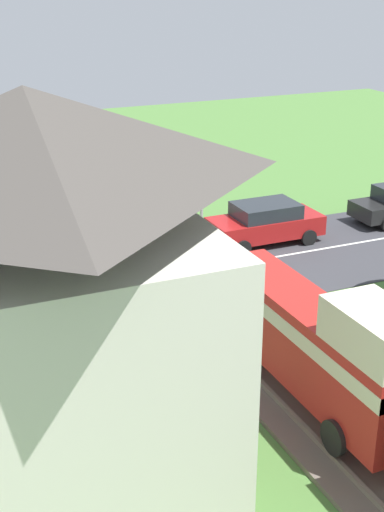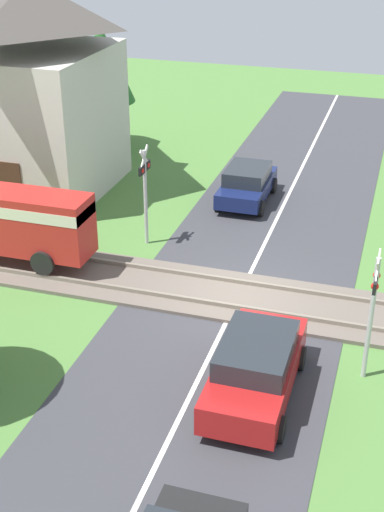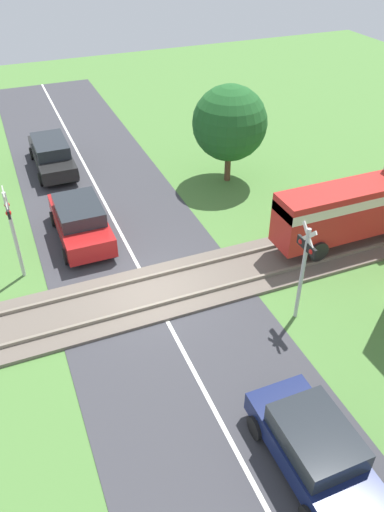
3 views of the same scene
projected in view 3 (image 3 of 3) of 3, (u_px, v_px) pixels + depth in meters
ground_plane at (153, 294)px, 16.60m from camera, size 60.00×60.00×0.00m
road_surface at (153, 294)px, 16.59m from camera, size 48.00×6.40×0.02m
track_bed at (153, 293)px, 16.56m from camera, size 2.80×48.00×0.24m
car_near_crossing at (80, 221)px, 18.80m from camera, size 4.18×1.91×1.54m
car_far_side at (314, 447)px, 11.24m from camera, size 3.65×1.80×1.39m
car_behind_queue at (52, 154)px, 23.64m from camera, size 4.56×1.78×1.46m
crossing_signal_west_approach at (11, 223)px, 16.15m from camera, size 0.90×0.18×3.39m
crossing_signal_east_approach at (304, 261)px, 14.48m from camera, size 0.90×0.18×3.39m
tree_roadside_hedge at (230, 123)px, 21.57m from camera, size 3.27×3.27×4.37m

